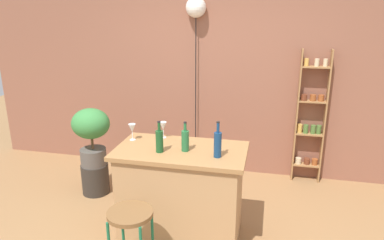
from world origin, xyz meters
The scene contains 12 objects.
back_wall centered at (0.00, 1.95, 1.40)m, with size 6.40×0.10×2.80m, color #8C5642.
kitchen_counter centered at (0.00, 0.30, 0.46)m, with size 1.21×0.68×0.92m.
bar_stool centered at (-0.25, -0.37, 0.47)m, with size 0.37×0.37×0.62m.
spice_shelf centered at (1.29, 1.82, 0.84)m, with size 0.36×0.12×1.70m.
plant_stool centered at (-1.23, 0.91, 0.18)m, with size 0.33×0.33×0.37m, color #2D2823.
potted_plant centered at (-1.23, 0.91, 0.79)m, with size 0.45×0.40×0.70m.
bottle_olive_oil centered at (0.05, 0.27, 1.02)m, with size 0.07×0.07×0.28m.
bottle_soda_blue centered at (-0.17, 0.19, 1.03)m, with size 0.07×0.07×0.29m.
bottle_vinegar centered at (0.36, 0.19, 1.04)m, with size 0.07×0.07×0.33m.
wine_glass_left centered at (-0.25, 0.56, 1.03)m, with size 0.07×0.07×0.16m.
wine_glass_center centered at (-0.53, 0.43, 1.03)m, with size 0.07×0.07×0.16m.
pendant_globe_light centered at (-0.19, 1.84, 2.15)m, with size 0.25×0.25×2.30m.
Camera 1 is at (0.77, -2.69, 2.16)m, focal length 33.55 mm.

